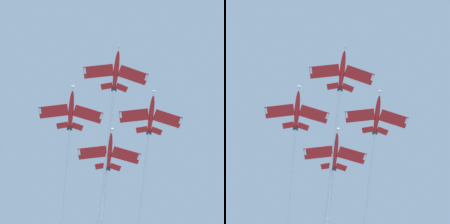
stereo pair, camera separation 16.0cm
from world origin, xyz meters
TOP-DOWN VIEW (x-y plane):
  - jet_lead at (-25.10, -2.59)m, footprint 53.86×20.13m
  - jet_left_wing at (-35.22, 10.45)m, footprint 53.90×20.11m
  - jet_right_wing at (-32.41, -14.46)m, footprint 46.82×20.11m
  - jet_slot at (-47.75, -0.33)m, footprint 57.37×20.11m

SIDE VIEW (x-z plane):
  - jet_slot at x=-47.75m, z-range 91.48..114.85m
  - jet_left_wing at x=-35.22m, z-range 96.02..120.03m
  - jet_right_wing at x=-32.41m, z-range 100.13..120.05m
  - jet_lead at x=-25.10m, z-range 100.43..124.56m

